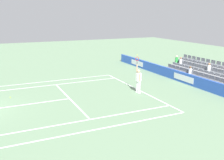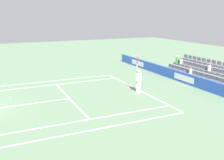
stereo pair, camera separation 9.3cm
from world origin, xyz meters
name	(u,v)px [view 2 (the right image)]	position (x,y,z in m)	size (l,w,h in m)	color
line_baseline	(138,89)	(0.00, -11.89, 0.00)	(10.97, 0.10, 0.01)	white
line_service	(70,98)	(0.00, -6.40, 0.00)	(8.23, 0.10, 0.01)	white
line_centre_service	(22,105)	(0.00, -3.20, 0.00)	(0.10, 6.40, 0.01)	white
line_singles_sideline_left	(51,85)	(4.12, -5.95, 0.00)	(0.10, 11.89, 0.01)	white
line_singles_sideline_right	(82,121)	(-4.12, -5.95, 0.00)	(0.10, 11.89, 0.01)	white
line_doubles_sideline_left	(47,81)	(5.49, -5.95, 0.00)	(0.10, 11.89, 0.01)	white
line_doubles_sideline_right	(90,130)	(-5.49, -5.95, 0.00)	(0.10, 11.89, 0.01)	white
line_centre_mark	(136,89)	(0.00, -11.79, 0.00)	(0.10, 0.20, 0.01)	white
sponsor_barrier	(185,78)	(0.00, -16.51, 0.45)	(23.43, 0.22, 0.90)	blue
tennis_player	(138,80)	(-0.75, -11.50, 0.99)	(0.53, 0.38, 2.85)	white
stadium_stand	(205,74)	(0.00, -18.82, 0.54)	(8.06, 2.85, 1.76)	gray
loose_tennis_ball	(10,97)	(1.97, -2.65, 0.03)	(0.07, 0.07, 0.07)	#D1E533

